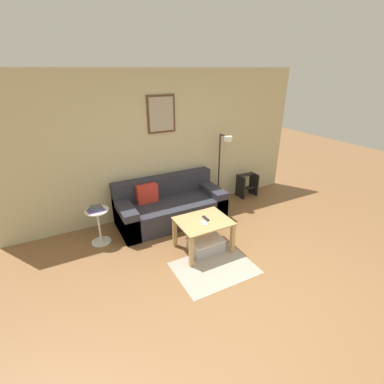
# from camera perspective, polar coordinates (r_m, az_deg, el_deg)

# --- Properties ---
(ground_plane) EXTENTS (16.00, 16.00, 0.00)m
(ground_plane) POSITION_cam_1_polar(r_m,az_deg,el_deg) (3.57, 14.59, -22.24)
(ground_plane) COLOR brown
(wall_back) EXTENTS (5.60, 0.09, 2.55)m
(wall_back) POSITION_cam_1_polar(r_m,az_deg,el_deg) (5.07, -5.78, 9.61)
(wall_back) COLOR #C6BC93
(wall_back) RESTS_ON ground_plane
(area_rug) EXTENTS (1.09, 0.81, 0.01)m
(area_rug) POSITION_cam_1_polar(r_m,az_deg,el_deg) (4.01, 4.61, -15.24)
(area_rug) COLOR #A39989
(area_rug) RESTS_ON ground_plane
(couch) EXTENTS (1.88, 0.85, 0.76)m
(couch) POSITION_cam_1_polar(r_m,az_deg,el_deg) (5.00, -4.58, -2.98)
(couch) COLOR #2D2D38
(couch) RESTS_ON ground_plane
(coffee_table) EXTENTS (0.76, 0.62, 0.50)m
(coffee_table) POSITION_cam_1_polar(r_m,az_deg,el_deg) (4.15, 2.33, -7.13)
(coffee_table) COLOR tan
(coffee_table) RESTS_ON ground_plane
(storage_bin) EXTENTS (0.51, 0.37, 0.20)m
(storage_bin) POSITION_cam_1_polar(r_m,az_deg,el_deg) (4.28, 2.85, -10.71)
(storage_bin) COLOR #B2B2B7
(storage_bin) RESTS_ON ground_plane
(floor_lamp) EXTENTS (0.26, 0.46, 1.41)m
(floor_lamp) POSITION_cam_1_polar(r_m,az_deg,el_deg) (5.44, 6.26, 5.48)
(floor_lamp) COLOR black
(floor_lamp) RESTS_ON ground_plane
(side_table) EXTENTS (0.36, 0.36, 0.58)m
(side_table) POSITION_cam_1_polar(r_m,az_deg,el_deg) (4.56, -18.59, -6.08)
(side_table) COLOR silver
(side_table) RESTS_ON ground_plane
(book_stack) EXTENTS (0.26, 0.21, 0.06)m
(book_stack) POSITION_cam_1_polar(r_m,az_deg,el_deg) (4.44, -19.16, -3.26)
(book_stack) COLOR #8C4C93
(book_stack) RESTS_ON side_table
(remote_control) EXTENTS (0.04, 0.15, 0.02)m
(remote_control) POSITION_cam_1_polar(r_m,az_deg,el_deg) (4.13, 2.83, -5.42)
(remote_control) COLOR #232328
(remote_control) RESTS_ON coffee_table
(cell_phone) EXTENTS (0.08, 0.14, 0.01)m
(cell_phone) POSITION_cam_1_polar(r_m,az_deg,el_deg) (4.02, 2.48, -6.37)
(cell_phone) COLOR silver
(cell_phone) RESTS_ON coffee_table
(step_stool) EXTENTS (0.39, 0.28, 0.48)m
(step_stool) POSITION_cam_1_polar(r_m,az_deg,el_deg) (6.07, 11.24, 1.52)
(step_stool) COLOR black
(step_stool) RESTS_ON ground_plane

